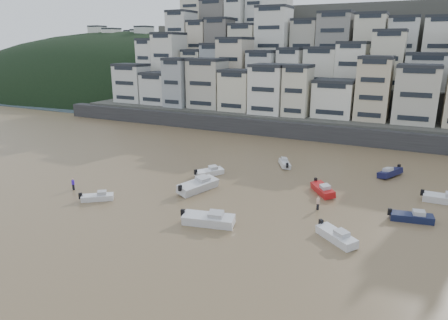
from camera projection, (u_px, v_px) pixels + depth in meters
The scene contains 17 objects.
ground at pixel (22, 283), 34.76m from camera, with size 400.00×400.00×0.00m, color brown.
sea_strip at pixel (124, 84), 206.36m from camera, with size 340.00×340.00×0.00m, color #4B596B.
harbor_wall at pixel (317, 132), 85.94m from camera, with size 140.00×3.00×3.50m, color #38383A.
hillside at pixel (370, 69), 115.05m from camera, with size 141.04×66.00×50.00m.
headland at pixel (135, 87), 191.36m from camera, with size 216.00×135.00×53.33m.
boat_a at pixel (208, 218), 45.73m from camera, with size 6.55×2.14×1.79m, color silver, non-canonical shape.
boat_b at pixel (336, 234), 42.08m from camera, with size 5.51×1.80×1.50m, color silver, non-canonical shape.
boat_c at pixel (198, 184), 56.40m from camera, with size 7.11×2.33×1.94m, color silver, non-canonical shape.
boat_d at pixel (412, 215), 46.82m from camera, with size 5.19×1.70×1.42m, color #121939, non-canonical shape.
boat_e at pixel (323, 188), 55.45m from camera, with size 5.55×1.82×1.51m, color #B21516, non-canonical shape.
boat_f at pixel (209, 171), 63.17m from camera, with size 5.11×1.67×1.39m, color white, non-canonical shape.
boat_g at pixel (445, 197), 52.13m from camera, with size 5.62×1.84×1.53m, color silver, non-canonical shape.
boat_h at pixel (285, 163), 67.82m from camera, with size 4.73×1.55×1.29m, color silver, non-canonical shape.
boat_i at pixel (390, 172), 62.67m from camera, with size 5.53×1.81×1.51m, color #13153C, non-canonical shape.
boat_j at pixel (97, 196), 53.06m from camera, with size 4.51×1.48×1.23m, color silver, non-canonical shape.
person_blue at pixel (73, 184), 56.78m from camera, with size 0.44×0.44×1.74m, color #401CD4, non-canonical shape.
person_pink at pixel (318, 203), 49.98m from camera, with size 0.44×0.44×1.74m, color #D9AC99, non-canonical shape.
Camera 1 is at (29.27, -19.38, 20.07)m, focal length 32.00 mm.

